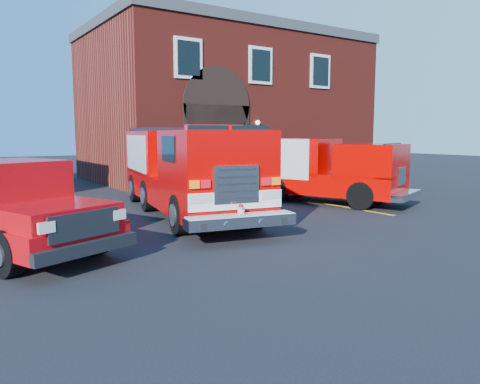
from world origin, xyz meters
TOP-DOWN VIEW (x-y plane):
  - ground at (0.00, 0.00)m, footprint 100.00×100.00m
  - parking_stripe_near at (6.50, 1.00)m, footprint 0.12×3.00m
  - parking_stripe_mid at (6.50, 4.00)m, footprint 0.12×3.00m
  - parking_stripe_far at (6.50, 7.00)m, footprint 0.12×3.00m
  - fire_station at (8.99, 13.98)m, footprint 15.20×10.20m
  - fire_engine at (1.07, 3.62)m, footprint 4.36×9.69m
  - pickup_truck at (-4.71, 1.49)m, footprint 4.36×6.68m
  - secondary_truck at (6.48, 3.69)m, footprint 4.97×7.89m

SIDE VIEW (x-z plane):
  - ground at x=0.00m, z-range 0.00..0.00m
  - parking_stripe_near at x=6.50m, z-range 0.00..0.01m
  - parking_stripe_mid at x=6.50m, z-range 0.00..0.01m
  - parking_stripe_far at x=6.50m, z-range 0.00..0.01m
  - pickup_truck at x=-4.71m, z-range -0.06..2.00m
  - secondary_truck at x=6.48m, z-range 0.11..2.57m
  - fire_engine at x=1.07m, z-range 0.05..2.94m
  - fire_station at x=8.99m, z-range 0.03..8.48m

